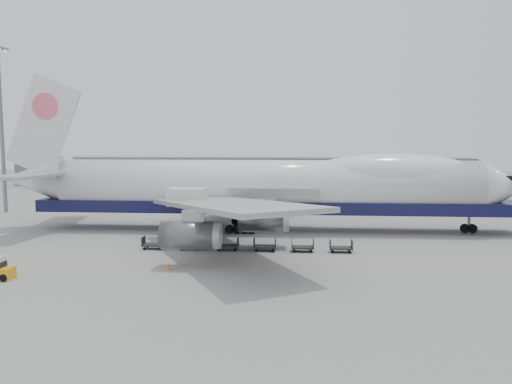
{
  "coord_description": "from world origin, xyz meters",
  "views": [
    {
      "loc": [
        3.65,
        -50.58,
        11.61
      ],
      "look_at": [
        -0.88,
        6.0,
        5.49
      ],
      "focal_mm": 35.0,
      "sensor_mm": 36.0,
      "label": 1
    }
  ],
  "objects": [
    {
      "name": "ground",
      "position": [
        0.0,
        0.0,
        0.0
      ],
      "size": [
        260.0,
        260.0,
        0.0
      ],
      "primitive_type": "plane",
      "color": "gray",
      "rests_on": "ground"
    },
    {
      "name": "apron_line",
      "position": [
        0.0,
        -6.0,
        0.01
      ],
      "size": [
        60.0,
        0.15,
        0.01
      ],
      "primitive_type": "cube",
      "color": "gold",
      "rests_on": "ground"
    },
    {
      "name": "hangar",
      "position": [
        -10.0,
        70.0,
        3.5
      ],
      "size": [
        110.0,
        8.0,
        7.0
      ],
      "primitive_type": "cube",
      "color": "slate",
      "rests_on": "ground"
    },
    {
      "name": "floodlight_mast",
      "position": [
        -42.0,
        24.0,
        14.27
      ],
      "size": [
        2.4,
        2.4,
        25.43
      ],
      "color": "slate",
      "rests_on": "ground"
    },
    {
      "name": "airliner",
      "position": [
        0.64,
        12.0,
        5.62
      ],
      "size": [
        67.0,
        55.3,
        19.98
      ],
      "color": "white",
      "rests_on": "ground"
    },
    {
      "name": "catering_truck",
      "position": [
        -8.59,
        4.67,
        3.43
      ],
      "size": [
        4.81,
        3.58,
        6.01
      ],
      "rotation": [
        0.0,
        0.0,
        -0.12
      ],
      "color": "#1A244F",
      "rests_on": "ground"
    },
    {
      "name": "traffic_cone",
      "position": [
        -7.5,
        -8.08,
        0.25
      ],
      "size": [
        0.36,
        0.36,
        0.53
      ],
      "rotation": [
        0.0,
        0.0,
        -0.1
      ],
      "color": "#DB5C0B",
      "rests_on": "ground"
    },
    {
      "name": "dolly_0",
      "position": [
        -11.22,
        0.01,
        0.53
      ],
      "size": [
        2.3,
        1.35,
        1.3
      ],
      "color": "#2D2D30",
      "rests_on": "ground"
    },
    {
      "name": "dolly_1",
      "position": [
        -7.31,
        0.01,
        0.53
      ],
      "size": [
        2.3,
        1.35,
        1.3
      ],
      "color": "#2D2D30",
      "rests_on": "ground"
    },
    {
      "name": "dolly_2",
      "position": [
        -3.4,
        0.01,
        0.53
      ],
      "size": [
        2.3,
        1.35,
        1.3
      ],
      "color": "#2D2D30",
      "rests_on": "ground"
    },
    {
      "name": "dolly_3",
      "position": [
        0.51,
        0.01,
        0.53
      ],
      "size": [
        2.3,
        1.35,
        1.3
      ],
      "color": "#2D2D30",
      "rests_on": "ground"
    },
    {
      "name": "dolly_4",
      "position": [
        4.42,
        0.01,
        0.53
      ],
      "size": [
        2.3,
        1.35,
        1.3
      ],
      "color": "#2D2D30",
      "rests_on": "ground"
    },
    {
      "name": "dolly_5",
      "position": [
        8.33,
        0.01,
        0.53
      ],
      "size": [
        2.3,
        1.35,
        1.3
      ],
      "color": "#2D2D30",
      "rests_on": "ground"
    }
  ]
}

